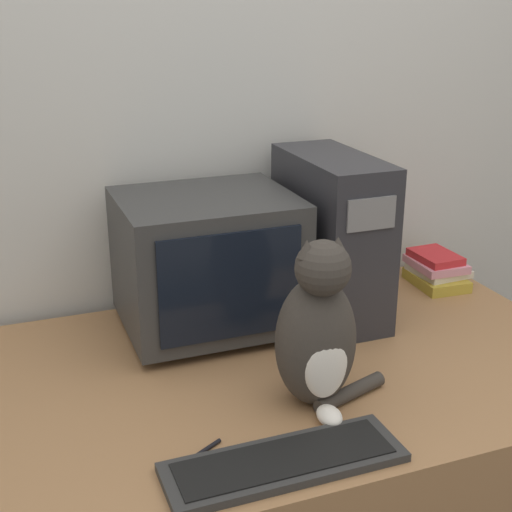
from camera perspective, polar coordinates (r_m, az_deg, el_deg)
name	(u,v)px	position (r m, az deg, el deg)	size (l,w,h in m)	color
wall_back	(222,125)	(2.12, -2.75, 10.46)	(7.00, 0.05, 2.50)	silver
desk	(291,485)	(2.01, 2.81, -17.85)	(1.53, 0.96, 0.74)	#9E7047
crt_monitor	(208,262)	(1.90, -3.90, -0.48)	(0.45, 0.40, 0.37)	#333333
computer_tower	(331,236)	(2.00, 6.00, 1.58)	(0.19, 0.43, 0.46)	#28282D
keyboard	(284,462)	(1.44, 2.27, -16.13)	(0.48, 0.15, 0.02)	#2D2D2D
cat	(318,334)	(1.56, 4.99, -6.20)	(0.28, 0.22, 0.40)	#38332D
book_stack	(437,270)	(2.32, 14.25, -1.08)	(0.17, 0.20, 0.10)	gold
pen	(194,458)	(1.47, -5.02, -15.78)	(0.14, 0.08, 0.01)	black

